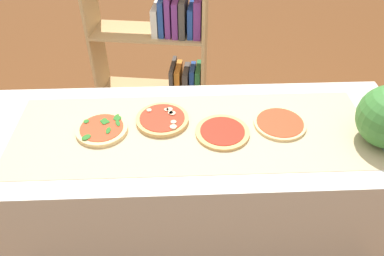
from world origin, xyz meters
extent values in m
plane|color=brown|center=(0.00, 0.00, 0.00)|extent=(12.00, 12.00, 0.00)
cube|color=beige|center=(0.00, 0.00, 0.46)|extent=(2.03, 0.76, 0.92)
cube|color=tan|center=(0.00, 0.00, 0.92)|extent=(1.65, 0.56, 0.00)
cylinder|color=#E5C17F|center=(-0.41, 0.02, 0.93)|extent=(0.24, 0.24, 0.02)
cylinder|color=red|center=(-0.41, 0.02, 0.94)|extent=(0.20, 0.20, 0.00)
ellipsoid|color=#286B23|center=(-0.38, -0.01, 0.95)|extent=(0.03, 0.05, 0.00)
ellipsoid|color=#286B23|center=(-0.49, 0.06, 0.95)|extent=(0.03, 0.03, 0.00)
ellipsoid|color=#286B23|center=(-0.40, 0.06, 0.95)|extent=(0.05, 0.04, 0.00)
ellipsoid|color=#286B23|center=(-0.34, 0.04, 0.95)|extent=(0.03, 0.05, 0.00)
ellipsoid|color=#286B23|center=(-0.41, 0.06, 0.95)|extent=(0.04, 0.05, 0.00)
ellipsoid|color=#286B23|center=(-0.47, -0.05, 0.95)|extent=(0.05, 0.06, 0.00)
ellipsoid|color=#286B23|center=(-0.35, 0.08, 0.95)|extent=(0.04, 0.05, 0.00)
ellipsoid|color=#286B23|center=(-0.35, 0.09, 0.95)|extent=(0.04, 0.05, 0.00)
cylinder|color=tan|center=(-0.14, 0.08, 0.93)|extent=(0.25, 0.25, 0.02)
cylinder|color=red|center=(-0.14, 0.08, 0.94)|extent=(0.21, 0.21, 0.00)
cylinder|color=#C6B28E|center=(-0.10, 0.11, 0.95)|extent=(0.02, 0.02, 0.01)
cylinder|color=#C6B28E|center=(-0.12, 0.13, 0.95)|extent=(0.02, 0.02, 0.01)
cylinder|color=#C6B28E|center=(-0.20, 0.13, 0.95)|extent=(0.02, 0.02, 0.01)
cylinder|color=#C6B28E|center=(-0.09, 0.10, 0.95)|extent=(0.03, 0.03, 0.01)
cylinder|color=#C6B28E|center=(-0.09, 0.00, 0.95)|extent=(0.03, 0.03, 0.01)
cylinder|color=#C6B28E|center=(-0.10, 0.13, 0.95)|extent=(0.03, 0.03, 0.01)
cylinder|color=#C6B28E|center=(-0.08, 0.03, 0.95)|extent=(0.03, 0.03, 0.01)
cylinder|color=tan|center=(0.14, -0.02, 0.93)|extent=(0.25, 0.25, 0.01)
cylinder|color=#AD2314|center=(0.14, -0.02, 0.94)|extent=(0.20, 0.20, 0.00)
cylinder|color=#E5C17F|center=(0.41, 0.03, 0.93)|extent=(0.24, 0.24, 0.01)
cylinder|color=red|center=(0.41, 0.03, 0.94)|extent=(0.22, 0.22, 0.00)
cube|color=tan|center=(0.12, 0.95, 0.70)|extent=(0.06, 0.29, 1.40)
cube|color=tan|center=(-0.61, 1.06, 0.70)|extent=(0.06, 0.29, 1.40)
cube|color=tan|center=(-0.24, 1.00, 0.01)|extent=(0.76, 0.39, 0.02)
cube|color=#753384|center=(0.09, 0.96, 0.14)|extent=(0.05, 0.21, 0.25)
cube|color=#47423D|center=(0.05, 0.96, 0.14)|extent=(0.05, 0.17, 0.25)
cube|color=orange|center=(0.01, 0.97, 0.11)|extent=(0.05, 0.17, 0.19)
cube|color=#B22823|center=(-0.03, 0.97, 0.13)|extent=(0.06, 0.21, 0.22)
cube|color=orange|center=(-0.07, 0.98, 0.11)|extent=(0.06, 0.17, 0.19)
cube|color=#47423D|center=(-0.12, 0.99, 0.12)|extent=(0.06, 0.18, 0.21)
cube|color=#753384|center=(-0.17, 0.99, 0.13)|extent=(0.06, 0.20, 0.22)
cube|color=tan|center=(-0.24, 1.00, 0.47)|extent=(0.76, 0.39, 0.02)
cube|color=#2D753D|center=(0.09, 0.96, 0.59)|extent=(0.06, 0.20, 0.21)
cube|color=#234799|center=(0.04, 0.96, 0.58)|extent=(0.06, 0.16, 0.21)
cube|color=#47423D|center=(0.00, 0.97, 0.57)|extent=(0.06, 0.20, 0.19)
cube|color=orange|center=(-0.06, 0.98, 0.58)|extent=(0.06, 0.20, 0.20)
cube|color=#47423D|center=(-0.09, 0.98, 0.59)|extent=(0.06, 0.24, 0.22)
cube|color=tan|center=(-0.24, 1.00, 0.93)|extent=(0.76, 0.39, 0.02)
cube|color=#753384|center=(0.08, 0.96, 1.06)|extent=(0.08, 0.23, 0.24)
cube|color=#234799|center=(0.04, 0.96, 1.04)|extent=(0.06, 0.21, 0.19)
cube|color=#47423D|center=(-0.01, 0.97, 1.06)|extent=(0.07, 0.24, 0.24)
cube|color=#753384|center=(-0.06, 0.98, 1.06)|extent=(0.07, 0.23, 0.23)
cube|color=#753384|center=(-0.10, 0.98, 1.07)|extent=(0.06, 0.22, 0.25)
cube|color=#234799|center=(-0.15, 0.99, 1.06)|extent=(0.06, 0.21, 0.23)
cube|color=silver|center=(-0.19, 1.00, 1.03)|extent=(0.07, 0.22, 0.18)
camera|label=1|loc=(-0.06, -1.34, 2.06)|focal=35.63mm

